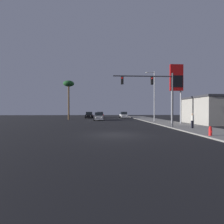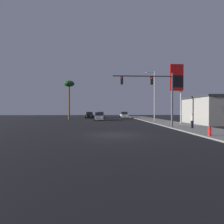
# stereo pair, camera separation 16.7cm
# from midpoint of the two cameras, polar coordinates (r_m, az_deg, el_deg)

# --- Properties ---
(ground_plane) EXTENTS (120.00, 120.00, 0.00)m
(ground_plane) POSITION_cam_midpoint_polar(r_m,az_deg,el_deg) (15.42, 1.05, -7.44)
(ground_plane) COLOR black
(sidewalk_right) EXTENTS (5.00, 60.00, 0.12)m
(sidewalk_right) POSITION_cam_midpoint_polar(r_m,az_deg,el_deg) (27.43, 19.79, -3.80)
(sidewalk_right) COLOR gray
(sidewalk_right) RESTS_ON ground
(building_gas_station) EXTENTS (10.30, 8.30, 4.30)m
(building_gas_station) POSITION_cam_midpoint_polar(r_m,az_deg,el_deg) (32.54, 32.94, 0.53)
(building_gas_station) COLOR gray
(building_gas_station) RESTS_ON ground
(car_black) EXTENTS (2.04, 4.33, 1.68)m
(car_black) POSITION_cam_midpoint_polar(r_m,az_deg,el_deg) (46.91, -7.23, -1.07)
(car_black) COLOR black
(car_black) RESTS_ON ground
(car_white) EXTENTS (2.04, 4.33, 1.68)m
(car_white) POSITION_cam_midpoint_polar(r_m,az_deg,el_deg) (47.40, 4.06, -1.04)
(car_white) COLOR silver
(car_white) RESTS_ON ground
(car_silver) EXTENTS (2.04, 4.33, 1.68)m
(car_silver) POSITION_cam_midpoint_polar(r_m,az_deg,el_deg) (37.00, -4.11, -1.52)
(car_silver) COLOR #B7B7BC
(car_silver) RESTS_ON ground
(car_red) EXTENTS (2.04, 4.33, 1.68)m
(car_red) POSITION_cam_midpoint_polar(r_m,az_deg,el_deg) (47.71, -3.63, -1.03)
(car_red) COLOR maroon
(car_red) RESTS_ON ground
(traffic_light_mast) EXTENTS (7.29, 0.36, 6.50)m
(traffic_light_mast) POSITION_cam_midpoint_polar(r_m,az_deg,el_deg) (21.72, 14.17, 7.39)
(traffic_light_mast) COLOR #38383D
(traffic_light_mast) RESTS_ON sidewalk_right
(street_lamp) EXTENTS (1.74, 0.24, 9.00)m
(street_lamp) POSITION_cam_midpoint_polar(r_m,az_deg,el_deg) (32.61, 13.63, 5.83)
(street_lamp) COLOR #99999E
(street_lamp) RESTS_ON sidewalk_right
(gas_station_sign) EXTENTS (2.00, 0.42, 9.00)m
(gas_station_sign) POSITION_cam_midpoint_polar(r_m,az_deg,el_deg) (28.75, 20.47, 9.51)
(gas_station_sign) COLOR #99999E
(gas_station_sign) RESTS_ON sidewalk_right
(fire_hydrant) EXTENTS (0.24, 0.34, 0.76)m
(fire_hydrant) POSITION_cam_midpoint_polar(r_m,az_deg,el_deg) (16.04, 29.50, -5.46)
(fire_hydrant) COLOR red
(fire_hydrant) RESTS_ON sidewalk_right
(pedestrian_on_sidewalk) EXTENTS (0.34, 0.32, 1.67)m
(pedestrian_on_sidewalk) POSITION_cam_midpoint_polar(r_m,az_deg,el_deg) (21.72, 24.91, -2.40)
(pedestrian_on_sidewalk) COLOR #23232D
(pedestrian_on_sidewalk) RESTS_ON sidewalk_right
(palm_tree_mid) EXTENTS (2.40, 2.40, 8.70)m
(palm_tree_mid) POSITION_cam_midpoint_polar(r_m,az_deg,el_deg) (40.30, -13.76, 8.31)
(palm_tree_mid) COLOR brown
(palm_tree_mid) RESTS_ON ground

